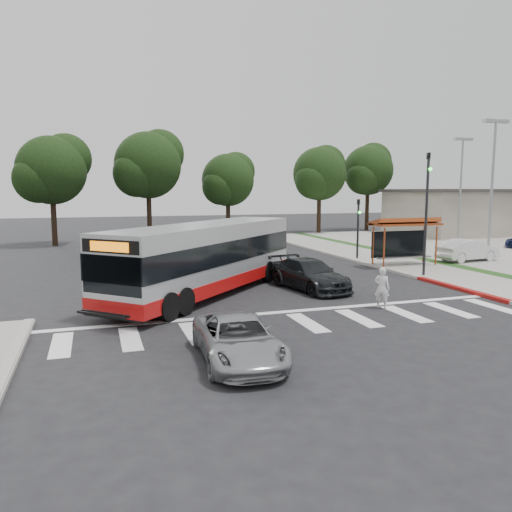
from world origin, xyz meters
name	(u,v)px	position (x,y,z in m)	size (l,w,h in m)	color
ground	(261,295)	(0.00, 0.00, 0.00)	(140.00, 140.00, 0.00)	black
sidewalk_east	(380,259)	(11.00, 8.00, 0.06)	(4.00, 40.00, 0.12)	gray
curb_east	(353,260)	(9.00, 8.00, 0.07)	(0.30, 40.00, 0.15)	#9E9991
curb_east_red	(460,289)	(9.00, -2.00, 0.08)	(0.32, 6.00, 0.15)	maroon
parking_lot	(501,249)	(23.00, 10.00, 0.05)	(18.00, 36.00, 0.10)	gray
commercial_building	(466,213)	(30.00, 22.00, 2.20)	(14.00, 10.00, 4.40)	#ACA290
building_roof_cap	(468,191)	(30.00, 22.00, 4.55)	(14.60, 10.60, 0.30)	#383330
crosswalk_ladder	(307,323)	(0.00, -5.00, 0.01)	(18.00, 2.60, 0.01)	silver
bus_shelter	(404,228)	(10.80, 5.10, 2.35)	(4.20, 1.60, 2.86)	#9C401A
traffic_signal_ne_tall	(427,204)	(9.60, 1.49, 3.88)	(0.18, 0.37, 6.50)	black
traffic_signal_ne_short	(358,223)	(9.60, 8.49, 2.48)	(0.18, 0.37, 4.00)	black
lot_light_front	(493,170)	(18.00, 6.00, 5.91)	(1.90, 0.35, 9.01)	gray
lot_light_mid	(461,175)	(24.00, 16.00, 5.91)	(1.90, 0.35, 9.01)	gray
tree_ne_a	(320,173)	(16.08, 28.06, 6.39)	(6.16, 5.74, 9.30)	black
tree_ne_b	(368,169)	(23.08, 30.06, 6.92)	(6.16, 5.74, 10.02)	black
tree_north_a	(149,164)	(-1.92, 26.07, 6.92)	(6.60, 6.15, 10.17)	black
tree_north_b	(228,179)	(6.07, 28.06, 5.66)	(5.72, 5.33, 8.43)	black
tree_north_c	(52,169)	(-9.92, 24.06, 6.29)	(6.16, 5.74, 9.30)	black
transit_bus	(206,259)	(-2.26, 0.86, 1.56)	(2.62, 12.07, 3.12)	#A9ABAE
pedestrian	(382,288)	(3.63, -3.91, 0.81)	(0.59, 0.39, 1.62)	silver
dark_sedan	(309,274)	(2.50, 0.41, 0.70)	(1.97, 4.85, 1.41)	black
silver_suv_south	(238,340)	(-3.38, -8.02, 0.60)	(2.01, 4.35, 1.21)	#9A9C9E
parked_car_1	(468,250)	(15.70, 5.26, 0.80)	(1.47, 4.23, 1.39)	silver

